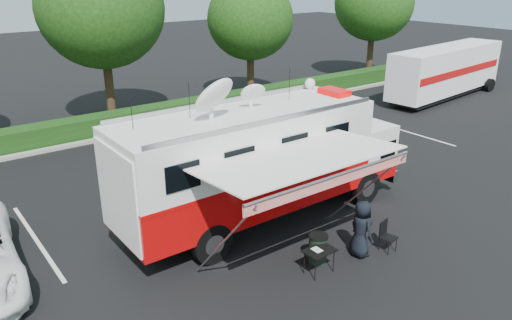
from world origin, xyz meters
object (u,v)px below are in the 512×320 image
at_px(trash_bin, 318,248).
at_px(semi_trailer, 446,71).
at_px(folding_table, 319,251).
at_px(command_truck, 263,161).

bearing_deg(trash_bin, semi_trailer, 24.88).
xyz_separation_m(folding_table, trash_bin, (0.36, 0.42, -0.24)).
height_order(trash_bin, semi_trailer, semi_trailer).
bearing_deg(trash_bin, command_truck, 82.93).
distance_m(command_truck, semi_trailer, 20.43).
distance_m(command_truck, folding_table, 3.76).
height_order(command_truck, trash_bin, command_truck).
distance_m(folding_table, semi_trailer, 22.39).
bearing_deg(folding_table, trash_bin, 49.80).
bearing_deg(folding_table, semi_trailer, 25.48).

